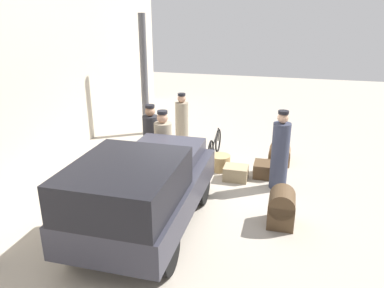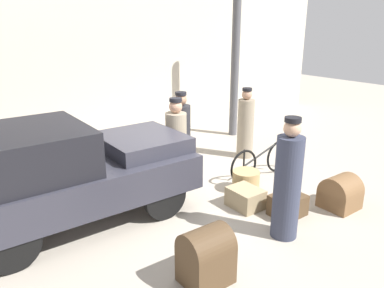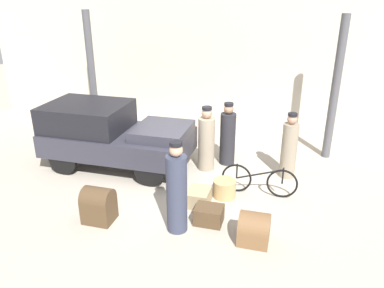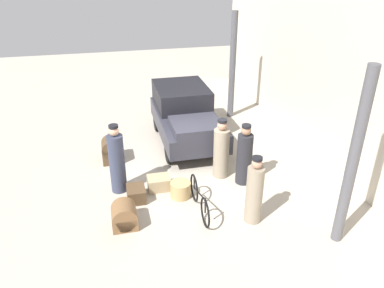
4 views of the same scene
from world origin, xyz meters
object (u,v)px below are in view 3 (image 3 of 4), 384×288
Objects in this scene: conductor_in_dark_uniform at (177,191)px; porter_carrying_trunk at (228,137)px; truck at (111,133)px; trunk_barrel_dark at (99,205)px; porter_with_bicycle at (206,142)px; bicycle at (259,180)px; suitcase_tan_flat at (254,229)px; trunk_umber_medium at (199,197)px; porter_standing_middle at (289,148)px; wicker_basket at (224,188)px; trunk_wicker_pale at (209,215)px.

porter_carrying_trunk is at bearing 83.43° from conductor_in_dark_uniform.
truck is 3.32m from conductor_in_dark_uniform.
conductor_in_dark_uniform reaches higher than trunk_barrel_dark.
porter_with_bicycle is 3.19m from trunk_barrel_dark.
bicycle is 1.02× the size of porter_carrying_trunk.
suitcase_tan_flat is at bearing -71.05° from porter_carrying_trunk.
suitcase_tan_flat reaches higher than trunk_umber_medium.
porter_carrying_trunk is at bearing 46.58° from porter_with_bicycle.
porter_standing_middle reaches higher than truck.
porter_with_bicycle is at bearing 119.73° from wicker_basket.
trunk_umber_medium is 0.98× the size of suitcase_tan_flat.
bicycle is at bearing 93.37° from suitcase_tan_flat.
porter_carrying_trunk is 2.84m from trunk_wicker_pale.
wicker_basket is 0.28× the size of conductor_in_dark_uniform.
trunk_barrel_dark is at bearing -144.34° from wicker_basket.
porter_with_bicycle is 1.81m from trunk_umber_medium.
porter_carrying_trunk reaches higher than wicker_basket.
wicker_basket is 1.94m from porter_standing_middle.
suitcase_tan_flat is at bearing 2.92° from trunk_barrel_dark.
porter_standing_middle is 4.55m from trunk_barrel_dark.
trunk_barrel_dark is at bearing -69.62° from truck.
truck is 4.38m from porter_standing_middle.
suitcase_tan_flat is (1.52, -2.65, -0.49)m from porter_with_bicycle.
porter_standing_middle is at bearing 46.83° from wicker_basket.
trunk_umber_medium is (-0.20, -2.17, -0.57)m from porter_carrying_trunk.
porter_standing_middle is at bearing 80.44° from suitcase_tan_flat.
porter_carrying_trunk reaches higher than truck.
truck is at bearing -172.86° from porter_standing_middle.
trunk_wicker_pale is 0.70m from trunk_umber_medium.
trunk_barrel_dark reaches higher than trunk_umber_medium.
suitcase_tan_flat is (1.43, 0.03, -0.58)m from conductor_in_dark_uniform.
porter_carrying_trunk is at bearing 59.63° from trunk_barrel_dark.
porter_with_bicycle is at bearing 91.79° from conductor_in_dark_uniform.
conductor_in_dark_uniform is (-1.90, -2.80, 0.09)m from porter_standing_middle.
truck is at bearing 147.60° from trunk_wicker_pale.
trunk_umber_medium is (2.61, -1.28, -0.71)m from truck.
trunk_barrel_dark is at bearing -166.53° from trunk_wicker_pale.
conductor_in_dark_uniform reaches higher than porter_standing_middle.
trunk_umber_medium is (-1.17, -0.75, -0.18)m from bicycle.
trunk_barrel_dark is (-1.56, -0.13, -0.46)m from conductor_in_dark_uniform.
truck is 2.95m from porter_carrying_trunk.
suitcase_tan_flat is (0.10, -1.70, -0.10)m from bicycle.
trunk_wicker_pale is at bearing 159.14° from suitcase_tan_flat.
conductor_in_dark_uniform reaches higher than porter_carrying_trunk.
wicker_basket is (-0.71, -0.29, -0.15)m from bicycle.
truck is at bearing -162.34° from porter_carrying_trunk.
trunk_barrel_dark is (-1.72, -1.10, 0.19)m from trunk_umber_medium.
trunk_wicker_pale is at bearing -59.14° from trunk_umber_medium.
wicker_basket is at bearing 119.84° from suitcase_tan_flat.
trunk_barrel_dark is (-1.47, -2.80, -0.38)m from porter_with_bicycle.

